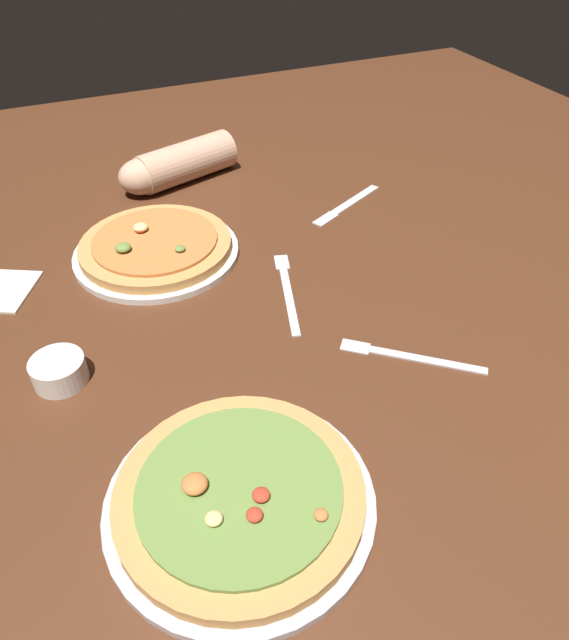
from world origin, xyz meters
TOP-DOWN VIEW (x-y plane):
  - ground_plane at (0.00, 0.00)m, footprint 2.40×2.40m
  - pizza_plate_near at (-0.17, -0.27)m, footprint 0.32×0.32m
  - pizza_plate_far at (-0.13, 0.29)m, footprint 0.31×0.31m
  - ramekin_sauce at (-0.34, 0.03)m, footprint 0.08×0.08m
  - fork_left at (0.15, -0.13)m, footprint 0.18×0.16m
  - knife_right at (0.28, 0.31)m, footprint 0.20×0.11m
  - fork_spare at (0.05, 0.09)m, footprint 0.09×0.22m
  - diner_arm at (-0.02, 0.56)m, footprint 0.28×0.15m

SIDE VIEW (x-z plane):
  - ground_plane at x=0.00m, z-range -0.03..0.00m
  - fork_left at x=0.15m, z-range 0.00..0.01m
  - knife_right at x=0.28m, z-range 0.00..0.01m
  - fork_spare at x=0.05m, z-range 0.00..0.01m
  - pizza_plate_near at x=-0.17m, z-range -0.01..0.04m
  - pizza_plate_far at x=-0.13m, z-range -0.01..0.04m
  - ramekin_sauce at x=-0.34m, z-range 0.00..0.04m
  - diner_arm at x=-0.02m, z-range 0.00..0.08m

